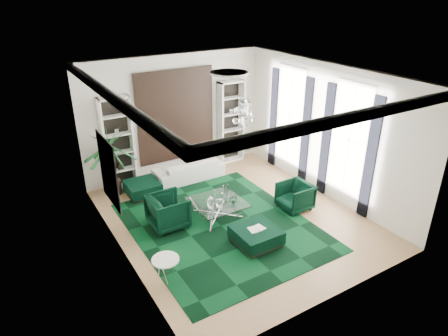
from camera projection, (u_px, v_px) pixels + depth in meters
floor at (235, 218)px, 10.60m from camera, size 6.00×7.00×0.02m
ceiling at (236, 73)px, 9.00m from camera, size 6.00×7.00×0.02m
wall_back at (175, 115)px, 12.53m from camera, size 6.00×0.02×3.80m
wall_front at (342, 216)px, 7.08m from camera, size 6.00×0.02×3.80m
wall_left at (115, 180)px, 8.38m from camera, size 0.02×7.00×3.80m
wall_right at (325, 130)px, 11.22m from camera, size 0.02×7.00×3.80m
crown_molding at (236, 78)px, 9.05m from camera, size 6.00×7.00×0.18m
ceiling_medallion at (229, 73)px, 9.25m from camera, size 0.90×0.90×0.05m
tapestry at (176, 116)px, 12.49m from camera, size 2.50×0.06×2.80m
shelving_left at (118, 144)px, 11.66m from camera, size 0.90×0.38×2.80m
shelving_right at (231, 122)px, 13.50m from camera, size 0.90×0.38×2.80m
painting at (109, 171)px, 8.89m from camera, size 0.04×1.30×1.60m
window_near at (349, 140)px, 10.51m from camera, size 0.03×1.10×2.90m
curtain_near_a at (371, 159)px, 10.00m from camera, size 0.07×0.30×3.25m
curtain_near_b at (326, 140)px, 11.21m from camera, size 0.07×0.30×3.25m
window_far at (290, 117)px, 12.38m from camera, size 0.03×1.10×2.90m
curtain_far_a at (306, 132)px, 11.86m from camera, size 0.07×0.30×3.25m
curtain_far_b at (273, 118)px, 13.07m from camera, size 0.07×0.30×3.25m
rug at (221, 226)px, 10.21m from camera, size 4.20×5.00×0.02m
sofa at (189, 170)px, 12.59m from camera, size 2.19×0.86×0.64m
armchair_left at (168, 211)px, 10.07m from camera, size 0.94×0.91×0.85m
armchair_right at (295, 196)px, 10.89m from camera, size 0.83×0.81×0.75m
coffee_table at (218, 209)px, 10.56m from camera, size 1.31×1.31×0.45m
ottoman_side at (143, 189)px, 11.67m from camera, size 0.92×0.92×0.41m
ottoman_front at (256, 236)px, 9.47m from camera, size 1.00×1.00×0.40m
book at (256, 228)px, 9.39m from camera, size 0.39×0.26×0.03m
side_table at (166, 270)px, 8.23m from camera, size 0.57×0.57×0.55m
palm at (109, 154)px, 11.29m from camera, size 1.58×1.58×2.53m
chandelier at (244, 113)px, 9.53m from camera, size 0.82×0.82×0.74m
table_plant at (234, 199)px, 10.36m from camera, size 0.13×0.10×0.23m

